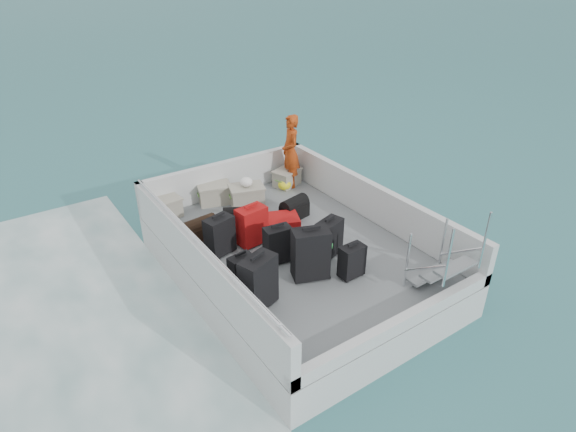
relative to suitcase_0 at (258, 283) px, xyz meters
name	(u,v)px	position (x,y,z in m)	size (l,w,h in m)	color
ground	(294,276)	(1.30, 0.99, -1.02)	(160.00, 160.00, 0.00)	#1B5E60
ferry_hull	(294,262)	(1.30, 0.99, -0.72)	(3.60, 5.00, 0.60)	silver
deck	(295,247)	(1.30, 0.99, -0.41)	(3.30, 4.70, 0.02)	slate
deck_fittings	(323,229)	(1.64, 0.67, -0.03)	(3.60, 5.00, 0.90)	silver
suitcase_0	(258,283)	(0.00, 0.00, 0.00)	(0.52, 0.29, 0.80)	black
suitcase_1	(241,272)	(0.02, 0.51, -0.13)	(0.36, 0.21, 0.54)	black
suitcase_2	(220,236)	(0.18, 1.50, -0.07)	(0.46, 0.27, 0.66)	black
suitcase_3	(311,255)	(0.99, 0.15, 0.01)	(0.54, 0.32, 0.82)	black
suitcase_4	(278,245)	(0.82, 0.78, -0.09)	(0.42, 0.25, 0.62)	black
suitcase_5	(252,226)	(0.76, 1.47, -0.06)	(0.49, 0.29, 0.68)	#AE0D11
suitcase_6	(352,262)	(1.52, -0.18, -0.13)	(0.38, 0.23, 0.54)	black
suitcase_7	(329,238)	(1.60, 0.47, -0.08)	(0.46, 0.26, 0.64)	black
suitcase_8	(278,224)	(1.33, 1.56, -0.26)	(0.48, 0.73, 0.29)	#AE0D11
duffel_0	(200,232)	(0.09, 2.08, -0.24)	(0.58, 0.30, 0.32)	black
duffel_1	(238,221)	(0.81, 2.04, -0.24)	(0.50, 0.30, 0.32)	black
duffel_2	(294,210)	(1.86, 1.81, -0.24)	(0.53, 0.30, 0.32)	black
crate_0	(165,209)	(-0.11, 3.18, -0.23)	(0.57, 0.39, 0.34)	#AAA794
crate_1	(214,194)	(0.92, 3.19, -0.22)	(0.59, 0.41, 0.36)	#AAA794
crate_2	(247,196)	(1.39, 2.74, -0.21)	(0.62, 0.43, 0.37)	#AAA794
crate_3	(287,178)	(2.54, 3.05, -0.24)	(0.53, 0.37, 0.32)	#AAA794
yellow_bag	(285,185)	(2.38, 2.90, -0.29)	(0.28, 0.26, 0.22)	yellow
white_bag	(246,183)	(1.39, 2.74, 0.06)	(0.24, 0.24, 0.18)	white
passenger	(291,151)	(2.60, 3.00, 0.36)	(0.56, 0.36, 1.52)	#E84E15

